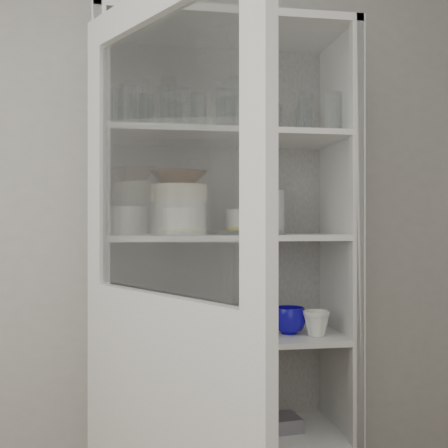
# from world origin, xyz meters

# --- Properties ---
(wall_back) EXTENTS (3.60, 0.02, 2.60)m
(wall_back) POSITION_xyz_m (0.00, 1.50, 1.30)
(wall_back) COLOR #A8A69D
(wall_back) RESTS_ON ground
(pantry_cabinet) EXTENTS (1.00, 0.45, 2.10)m
(pantry_cabinet) POSITION_xyz_m (0.20, 1.34, 0.94)
(pantry_cabinet) COLOR beige
(pantry_cabinet) RESTS_ON floor
(cupboard_door) EXTENTS (0.48, 0.80, 2.00)m
(cupboard_door) POSITION_xyz_m (-0.08, 0.66, 0.87)
(cupboard_door) COLOR beige
(cupboard_door) RESTS_ON floor
(tumbler_0) EXTENTS (0.08, 0.08, 0.13)m
(tumbler_0) POSITION_xyz_m (-0.21, 1.13, 1.73)
(tumbler_0) COLOR silver
(tumbler_0) RESTS_ON shelf_glass
(tumbler_1) EXTENTS (0.08, 0.08, 0.16)m
(tumbler_1) POSITION_xyz_m (-0.18, 1.16, 1.74)
(tumbler_1) COLOR silver
(tumbler_1) RESTS_ON shelf_glass
(tumbler_2) EXTENTS (0.09, 0.09, 0.15)m
(tumbler_2) POSITION_xyz_m (-0.03, 1.17, 1.74)
(tumbler_2) COLOR silver
(tumbler_2) RESTS_ON shelf_glass
(tumbler_3) EXTENTS (0.07, 0.07, 0.15)m
(tumbler_3) POSITION_xyz_m (0.04, 1.13, 1.73)
(tumbler_3) COLOR silver
(tumbler_3) RESTS_ON shelf_glass
(tumbler_4) EXTENTS (0.10, 0.10, 0.15)m
(tumbler_4) POSITION_xyz_m (0.18, 1.13, 1.74)
(tumbler_4) COLOR silver
(tumbler_4) RESTS_ON shelf_glass
(tumbler_5) EXTENTS (0.08, 0.08, 0.15)m
(tumbler_5) POSITION_xyz_m (0.60, 1.12, 1.74)
(tumbler_5) COLOR silver
(tumbler_5) RESTS_ON shelf_glass
(tumbler_6) EXTENTS (0.08, 0.08, 0.15)m
(tumbler_6) POSITION_xyz_m (0.50, 1.14, 1.74)
(tumbler_6) COLOR silver
(tumbler_6) RESTS_ON shelf_glass
(tumbler_7) EXTENTS (0.08, 0.08, 0.14)m
(tumbler_7) POSITION_xyz_m (-0.15, 1.24, 1.73)
(tumbler_7) COLOR silver
(tumbler_7) RESTS_ON shelf_glass
(tumbler_8) EXTENTS (0.08, 0.08, 0.14)m
(tumbler_8) POSITION_xyz_m (-0.12, 1.25, 1.73)
(tumbler_8) COLOR silver
(tumbler_8) RESTS_ON shelf_glass
(tumbler_9) EXTENTS (0.08, 0.08, 0.14)m
(tumbler_9) POSITION_xyz_m (0.21, 1.25, 1.73)
(tumbler_9) COLOR silver
(tumbler_9) RESTS_ON shelf_glass
(tumbler_10) EXTENTS (0.08, 0.08, 0.15)m
(tumbler_10) POSITION_xyz_m (0.24, 1.30, 1.74)
(tumbler_10) COLOR silver
(tumbler_10) RESTS_ON shelf_glass
(tumbler_11) EXTENTS (0.08, 0.08, 0.13)m
(tumbler_11) POSITION_xyz_m (0.41, 1.29, 1.73)
(tumbler_11) COLOR silver
(tumbler_11) RESTS_ON shelf_glass
(goblet_0) EXTENTS (0.07, 0.07, 0.16)m
(goblet_0) POSITION_xyz_m (-0.11, 1.34, 1.74)
(goblet_0) COLOR silver
(goblet_0) RESTS_ON shelf_glass
(goblet_1) EXTENTS (0.08, 0.08, 0.17)m
(goblet_1) POSITION_xyz_m (0.01, 1.38, 1.75)
(goblet_1) COLOR silver
(goblet_1) RESTS_ON shelf_glass
(goblet_2) EXTENTS (0.08, 0.08, 0.18)m
(goblet_2) POSITION_xyz_m (0.36, 1.37, 1.75)
(goblet_2) COLOR silver
(goblet_2) RESTS_ON shelf_glass
(goblet_3) EXTENTS (0.08, 0.08, 0.18)m
(goblet_3) POSITION_xyz_m (0.57, 1.39, 1.75)
(goblet_3) COLOR silver
(goblet_3) RESTS_ON shelf_glass
(plate_stack_front) EXTENTS (0.21, 0.21, 0.13)m
(plate_stack_front) POSITION_xyz_m (0.01, 1.20, 1.32)
(plate_stack_front) COLOR white
(plate_stack_front) RESTS_ON shelf_plates
(plate_stack_back) EXTENTS (0.22, 0.22, 0.11)m
(plate_stack_back) POSITION_xyz_m (-0.21, 1.39, 1.32)
(plate_stack_back) COLOR white
(plate_stack_back) RESTS_ON shelf_plates
(cream_bowl) EXTENTS (0.25, 0.25, 0.07)m
(cream_bowl) POSITION_xyz_m (0.01, 1.20, 1.42)
(cream_bowl) COLOR beige
(cream_bowl) RESTS_ON plate_stack_front
(terracotta_bowl) EXTENTS (0.22, 0.22, 0.05)m
(terracotta_bowl) POSITION_xyz_m (0.01, 1.20, 1.48)
(terracotta_bowl) COLOR #492916
(terracotta_bowl) RESTS_ON cream_bowl
(glass_platter) EXTENTS (0.41, 0.41, 0.02)m
(glass_platter) POSITION_xyz_m (0.29, 1.25, 1.27)
(glass_platter) COLOR silver
(glass_platter) RESTS_ON shelf_plates
(yellow_trivet) EXTENTS (0.17, 0.17, 0.01)m
(yellow_trivet) POSITION_xyz_m (0.29, 1.25, 1.28)
(yellow_trivet) COLOR yellow
(yellow_trivet) RESTS_ON glass_platter
(white_ramekin) EXTENTS (0.18, 0.18, 0.07)m
(white_ramekin) POSITION_xyz_m (0.29, 1.25, 1.33)
(white_ramekin) COLOR white
(white_ramekin) RESTS_ON yellow_trivet
(grey_bowl_stack) EXTENTS (0.13, 0.13, 0.18)m
(grey_bowl_stack) POSITION_xyz_m (0.39, 1.30, 1.35)
(grey_bowl_stack) COLOR #B6B6B6
(grey_bowl_stack) RESTS_ON shelf_plates
(mug_blue) EXTENTS (0.15, 0.15, 0.11)m
(mug_blue) POSITION_xyz_m (0.46, 1.23, 0.91)
(mug_blue) COLOR #0A119B
(mug_blue) RESTS_ON shelf_mugs
(mug_teal) EXTENTS (0.13, 0.13, 0.09)m
(mug_teal) POSITION_xyz_m (0.29, 1.35, 0.91)
(mug_teal) COLOR teal
(mug_teal) RESTS_ON shelf_mugs
(mug_white) EXTENTS (0.11, 0.11, 0.10)m
(mug_white) POSITION_xyz_m (0.55, 1.17, 0.91)
(mug_white) COLOR white
(mug_white) RESTS_ON shelf_mugs
(teal_jar) EXTENTS (0.08, 0.08, 0.10)m
(teal_jar) POSITION_xyz_m (0.30, 1.33, 0.91)
(teal_jar) COLOR teal
(teal_jar) RESTS_ON shelf_mugs
(measuring_cups) EXTENTS (0.10, 0.10, 0.04)m
(measuring_cups) POSITION_xyz_m (0.09, 1.18, 0.88)
(measuring_cups) COLOR #A4A3AA
(measuring_cups) RESTS_ON shelf_mugs
(white_canister) EXTENTS (0.16, 0.16, 0.15)m
(white_canister) POSITION_xyz_m (-0.03, 1.30, 0.93)
(white_canister) COLOR white
(white_canister) RESTS_ON shelf_mugs
(cream_dish) EXTENTS (0.23, 0.23, 0.07)m
(cream_dish) POSITION_xyz_m (-0.03, 1.24, 0.49)
(cream_dish) COLOR beige
(cream_dish) RESTS_ON shelf_bot
(tin_box) EXTENTS (0.20, 0.15, 0.06)m
(tin_box) POSITION_xyz_m (0.41, 1.27, 0.49)
(tin_box) COLOR gray
(tin_box) RESTS_ON shelf_bot
(tumbler_12) EXTENTS (0.06, 0.06, 0.13)m
(tumbler_12) POSITION_xyz_m (-0.13, 1.24, 1.73)
(tumbler_12) COLOR silver
(tumbler_12) RESTS_ON shelf_glass
(tumbler_13) EXTENTS (0.07, 0.07, 0.13)m
(tumbler_13) POSITION_xyz_m (0.08, 1.15, 1.73)
(tumbler_13) COLOR silver
(tumbler_13) RESTS_ON shelf_glass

